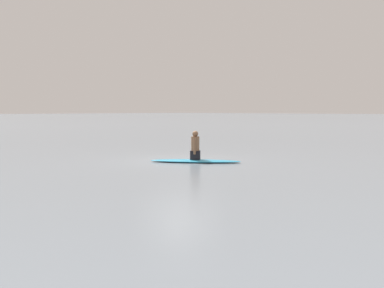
{
  "coord_description": "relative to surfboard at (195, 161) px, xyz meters",
  "views": [
    {
      "loc": [
        -12.07,
        -12.17,
        1.88
      ],
      "look_at": [
        0.19,
        -0.45,
        0.64
      ],
      "focal_mm": 43.61,
      "sensor_mm": 36.0,
      "label": 1
    }
  ],
  "objects": [
    {
      "name": "ground_plane",
      "position": [
        -0.02,
        0.78,
        -0.05
      ],
      "size": [
        400.0,
        400.0,
        0.0
      ],
      "primitive_type": "plane",
      "color": "gray"
    },
    {
      "name": "surfboard",
      "position": [
        0.0,
        0.0,
        0.0
      ],
      "size": [
        2.49,
        3.06,
        0.1
      ],
      "primitive_type": "ellipsoid",
      "rotation": [
        0.0,
        0.0,
        2.2
      ],
      "color": "#339EC6",
      "rests_on": "ground"
    },
    {
      "name": "person_paddler",
      "position": [
        0.0,
        0.0,
        0.52
      ],
      "size": [
        0.42,
        0.44,
        1.03
      ],
      "rotation": [
        0.0,
        0.0,
        2.2
      ],
      "color": "black",
      "rests_on": "surfboard"
    }
  ]
}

